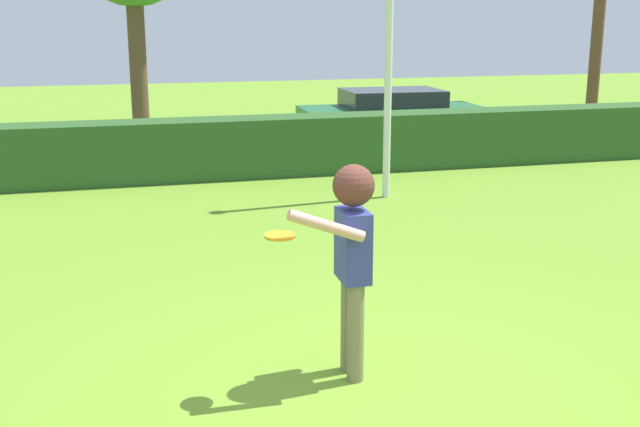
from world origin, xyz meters
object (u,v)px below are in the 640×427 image
object	(u,v)px
person	(352,244)
parked_car_green	(392,114)
lamppost	(390,11)
frisbee	(280,236)

from	to	relation	value
person	parked_car_green	bearing A→B (deg)	68.04
person	lamppost	bearing A→B (deg)	67.49
lamppost	parked_car_green	xyz separation A→B (m)	(2.04, 5.23, -2.30)
person	frisbee	distance (m)	0.63
frisbee	lamppost	size ratio (longest dim) A/B	0.05
frisbee	parked_car_green	xyz separation A→B (m)	(5.22, 11.52, -0.59)
frisbee	person	bearing A→B (deg)	8.46
frisbee	parked_car_green	bearing A→B (deg)	65.63
lamppost	person	bearing A→B (deg)	-112.51
person	frisbee	size ratio (longest dim) A/B	7.29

